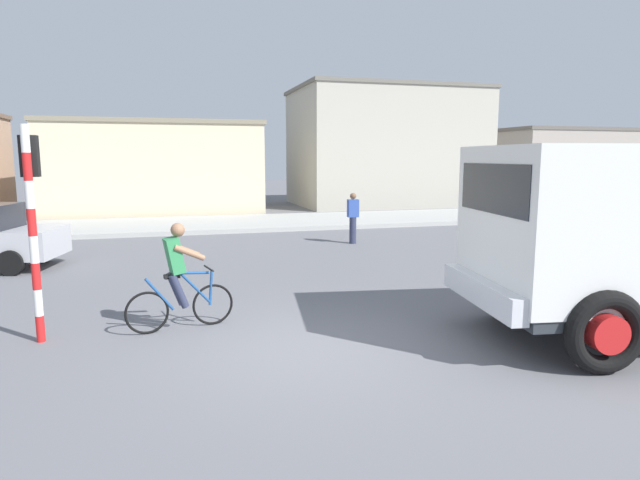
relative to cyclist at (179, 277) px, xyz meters
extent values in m
plane|color=slate|center=(1.76, -1.53, -0.86)|extent=(120.00, 120.00, 0.00)
cube|color=#ADADA8|center=(1.76, 13.31, -0.78)|extent=(80.00, 5.00, 0.16)
cube|color=silver|center=(4.23, -1.92, -0.06)|extent=(0.59, 2.38, 0.36)
cube|color=black|center=(4.38, -1.94, 1.43)|extent=(0.43, 2.12, 0.70)
torus|color=black|center=(5.12, -3.35, -0.31)|extent=(1.12, 0.40, 1.10)
cylinder|color=red|center=(5.12, -3.35, -0.31)|extent=(0.53, 0.37, 0.50)
torus|color=black|center=(5.49, -0.81, -0.31)|extent=(1.12, 0.40, 1.10)
cylinder|color=red|center=(5.49, -0.81, -0.31)|extent=(0.53, 0.37, 0.50)
torus|color=black|center=(0.53, 0.11, -0.52)|extent=(0.67, 0.18, 0.68)
torus|color=black|center=(-0.50, -0.10, -0.52)|extent=(0.67, 0.18, 0.68)
cylinder|color=#1E4C8C|center=(0.19, 0.04, 0.04)|extent=(0.60, 0.16, 0.09)
cylinder|color=#1E4C8C|center=(0.24, 0.05, -0.20)|extent=(0.51, 0.15, 0.57)
cylinder|color=#1E4C8C|center=(-0.30, -0.06, -0.25)|extent=(0.44, 0.13, 0.57)
cylinder|color=#1E4C8C|center=(0.50, 0.10, -0.23)|extent=(0.10, 0.06, 0.59)
cylinder|color=black|center=(0.48, 0.10, 0.09)|extent=(0.13, 0.50, 0.03)
cube|color=black|center=(-0.11, -0.02, 0.02)|extent=(0.26, 0.17, 0.06)
cube|color=#338C51|center=(-0.06, -0.01, 0.35)|extent=(0.35, 0.37, 0.59)
sphere|color=#9E7051|center=(0.01, 0.00, 0.75)|extent=(0.22, 0.22, 0.22)
cylinder|color=#2D334C|center=(-0.05, 0.09, -0.21)|extent=(0.32, 0.18, 0.57)
cylinder|color=#9E7051|center=(0.11, 0.19, 0.40)|extent=(0.50, 0.19, 0.29)
cylinder|color=#2D334C|center=(-0.01, -0.10, -0.21)|extent=(0.32, 0.18, 0.57)
cylinder|color=#9E7051|center=(0.17, -0.13, 0.40)|extent=(0.50, 0.19, 0.29)
cylinder|color=red|center=(-2.03, -0.04, -0.66)|extent=(0.12, 0.12, 0.40)
cylinder|color=white|center=(-2.03, -0.04, -0.26)|extent=(0.12, 0.12, 0.40)
cylinder|color=red|center=(-2.03, -0.04, 0.14)|extent=(0.12, 0.12, 0.40)
cylinder|color=white|center=(-2.03, -0.04, 0.54)|extent=(0.12, 0.12, 0.40)
cylinder|color=red|center=(-2.03, -0.04, 0.94)|extent=(0.12, 0.12, 0.40)
cylinder|color=white|center=(-2.03, -0.04, 1.34)|extent=(0.12, 0.12, 0.40)
cylinder|color=red|center=(-2.03, -0.04, 1.74)|extent=(0.12, 0.12, 0.40)
cylinder|color=white|center=(-2.03, -0.04, 2.14)|extent=(0.12, 0.12, 0.40)
cube|color=black|center=(-2.03, 0.14, 1.89)|extent=(0.24, 0.20, 0.60)
sphere|color=red|center=(-2.03, 0.26, 1.89)|extent=(0.14, 0.14, 0.14)
cylinder|color=black|center=(-3.34, 6.87, -0.56)|extent=(0.62, 0.30, 0.60)
cylinder|color=black|center=(-3.69, 5.20, -0.56)|extent=(0.62, 0.30, 0.60)
cylinder|color=#2D334C|center=(5.56, 7.54, -0.44)|extent=(0.22, 0.22, 0.85)
cube|color=#3351A8|center=(5.56, 7.54, 0.27)|extent=(0.34, 0.22, 0.56)
sphere|color=brown|center=(5.56, 7.54, 0.66)|extent=(0.20, 0.20, 0.20)
cube|color=beige|center=(-0.59, 20.06, 1.25)|extent=(9.74, 7.79, 4.22)
cube|color=gray|center=(-0.59, 20.06, 3.46)|extent=(9.93, 7.95, 0.20)
cube|color=#B2AD9E|center=(12.25, 21.08, 2.36)|extent=(10.22, 7.12, 6.44)
cube|color=slate|center=(12.25, 21.08, 5.68)|extent=(10.42, 7.27, 0.20)
cube|color=#9E9389|center=(24.35, 20.30, 1.28)|extent=(9.15, 5.11, 4.29)
cube|color=#5E5852|center=(24.35, 20.30, 3.53)|extent=(9.34, 5.21, 0.20)
camera|label=1|loc=(-0.14, -8.67, 1.87)|focal=30.39mm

